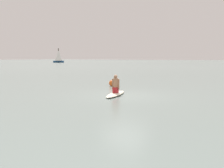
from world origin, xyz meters
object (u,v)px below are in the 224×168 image
(person_paddler, at_px, (116,85))
(buoy_marker, at_px, (112,83))
(sailboat_near_left, at_px, (58,56))
(surfboard, at_px, (116,94))

(person_paddler, bearing_deg, buoy_marker, -161.36)
(sailboat_near_left, xyz_separation_m, buoy_marker, (-65.66, 63.48, -2.41))
(buoy_marker, bearing_deg, surfboard, 125.01)
(surfboard, relative_size, sailboat_near_left, 0.53)
(surfboard, relative_size, person_paddler, 2.96)
(sailboat_near_left, bearing_deg, buoy_marker, 103.74)
(person_paddler, relative_size, buoy_marker, 2.19)
(person_paddler, bearing_deg, surfboard, 87.67)
(surfboard, distance_m, sailboat_near_left, 95.98)
(person_paddler, distance_m, buoy_marker, 4.71)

